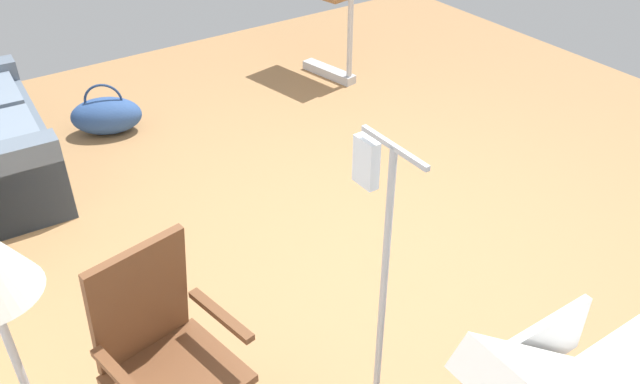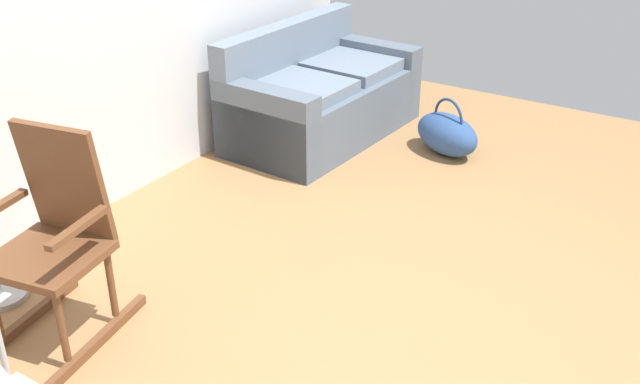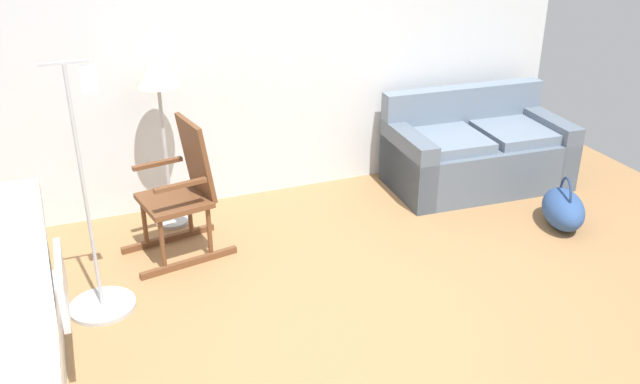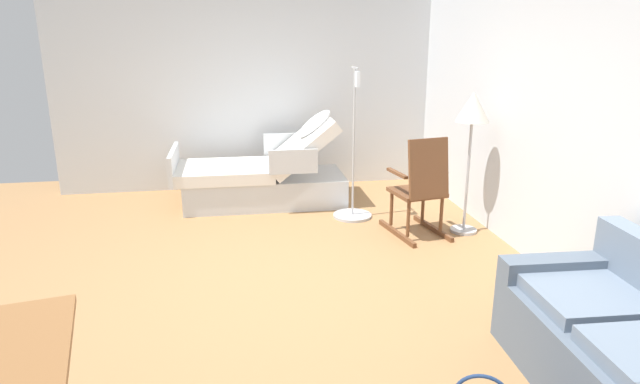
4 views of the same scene
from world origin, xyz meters
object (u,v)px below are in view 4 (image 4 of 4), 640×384
object	(u,v)px
couch	(629,354)
iv_pole	(353,196)
rocking_chair	(421,189)
floor_lamp	(472,117)
hospital_bed	(263,178)

from	to	relation	value
couch	iv_pole	world-z (taller)	iv_pole
rocking_chair	floor_lamp	distance (m)	0.89
hospital_bed	floor_lamp	bearing A→B (deg)	55.92
hospital_bed	floor_lamp	world-z (taller)	floor_lamp
rocking_chair	hospital_bed	bearing A→B (deg)	-132.75
hospital_bed	floor_lamp	size ratio (longest dim) A/B	1.40
iv_pole	floor_lamp	bearing A→B (deg)	58.32
couch	floor_lamp	distance (m)	2.94
floor_lamp	rocking_chair	bearing A→B (deg)	-86.66
rocking_chair	iv_pole	distance (m)	0.92
rocking_chair	couch	bearing A→B (deg)	5.66
couch	floor_lamp	bearing A→B (deg)	175.11
hospital_bed	floor_lamp	xyz separation A→B (m)	(1.37, 2.03, 0.91)
couch	floor_lamp	xyz separation A→B (m)	(-2.78, 0.24, 0.92)
rocking_chair	iv_pole	xyz separation A→B (m)	(-0.69, -0.55, -0.25)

